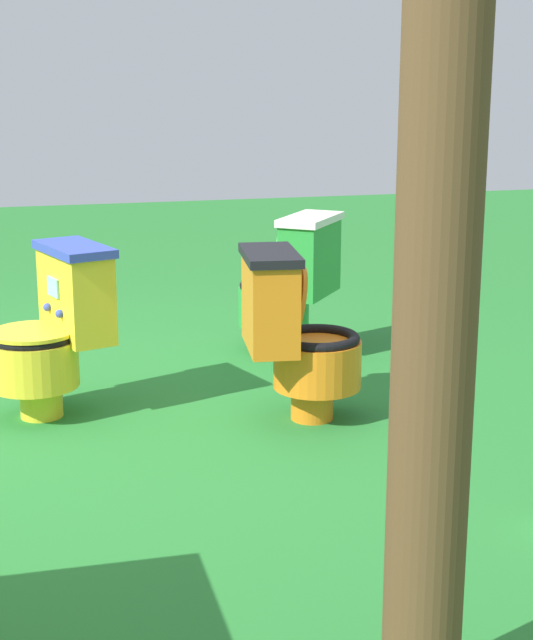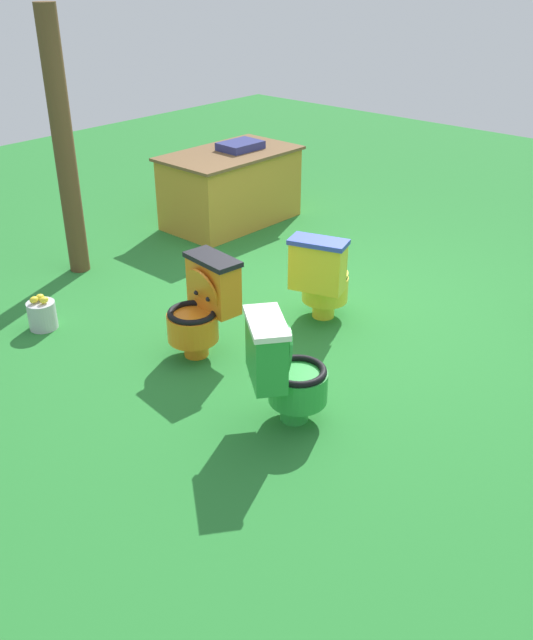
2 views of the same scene
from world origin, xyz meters
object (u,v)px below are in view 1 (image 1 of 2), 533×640
at_px(toilet_green, 290,283).
at_px(wooden_post, 439,220).
at_px(toilet_orange, 296,334).
at_px(toilet_yellow, 53,330).

xyz_separation_m(toilet_green, wooden_post, (0.55, 2.95, 0.77)).
bearing_deg(toilet_orange, toilet_yellow, -101.90).
distance_m(toilet_green, wooden_post, 3.09).
bearing_deg(wooden_post, toilet_green, -100.55).
xyz_separation_m(toilet_yellow, toilet_orange, (-0.97, 0.34, 0.00)).
xyz_separation_m(toilet_yellow, toilet_green, (-1.23, -0.65, 0.00)).
bearing_deg(toilet_green, wooden_post, -152.45).
relative_size(toilet_green, wooden_post, 0.32).
distance_m(toilet_yellow, toilet_green, 1.40).
bearing_deg(toilet_yellow, toilet_orange, -126.96).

